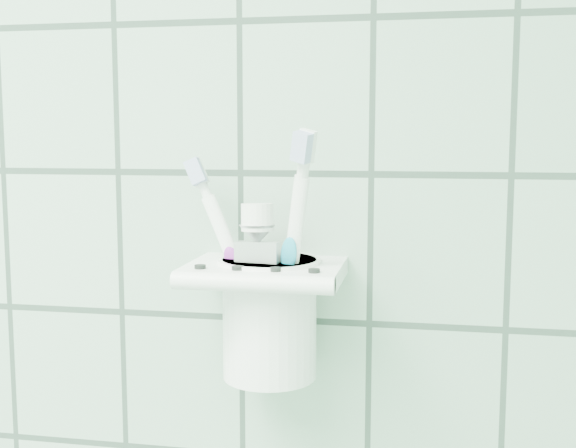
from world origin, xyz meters
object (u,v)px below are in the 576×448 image
Objects in this scene: holder_bracket at (266,273)px; toothbrush_blue at (259,266)px; toothbrush_orange at (278,245)px; cup at (270,314)px; toothbrush_pink at (280,256)px; toothpaste_tube at (258,278)px.

toothbrush_blue is (-0.01, 0.01, 0.00)m from holder_bracket.
toothbrush_orange reaches higher than holder_bracket.
toothbrush_blue reaches higher than holder_bracket.
toothbrush_pink is (0.01, -0.01, 0.06)m from cup.
toothbrush_blue is (-0.02, 0.02, -0.01)m from toothbrush_pink.
holder_bracket is at bearing 143.36° from toothbrush_pink.
toothbrush_pink reaches higher than cup.
toothbrush_orange is (0.02, 0.00, 0.02)m from toothbrush_blue.
holder_bracket is 0.03m from toothbrush_pink.
holder_bracket is 0.01m from toothbrush_blue.
toothbrush_blue is (-0.01, 0.00, 0.04)m from cup.
holder_bracket is 0.67× the size of toothbrush_pink.
cup is 0.04m from toothpaste_tube.
toothbrush_blue reaches higher than cup.
toothbrush_orange reaches higher than toothbrush_blue.
holder_bracket is at bearing 87.93° from toothpaste_tube.
holder_bracket is 0.89× the size of toothpaste_tube.
toothpaste_tube is (0.01, -0.03, -0.01)m from toothbrush_blue.
holder_bracket is at bearing -117.96° from cup.
toothbrush_blue is at bearing -153.19° from toothbrush_orange.
toothbrush_pink is at bearing 32.61° from toothpaste_tube.
toothpaste_tube is (-0.00, -0.02, -0.00)m from holder_bracket.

